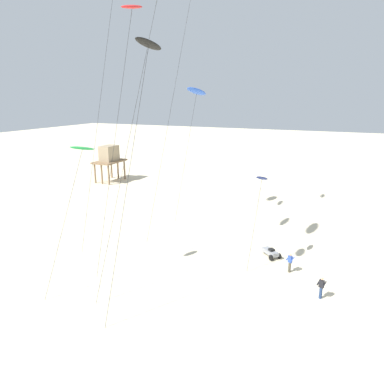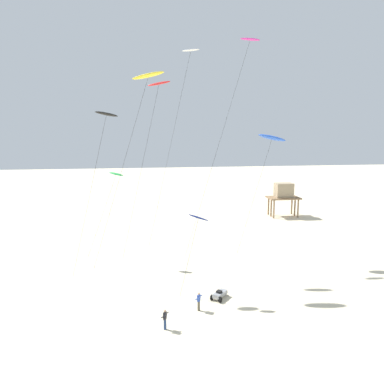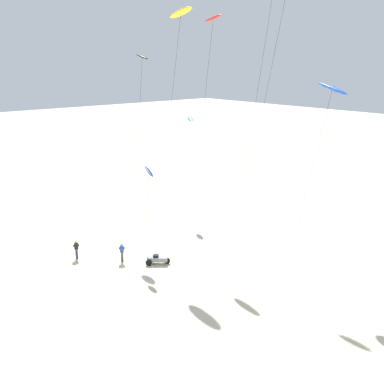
% 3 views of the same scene
% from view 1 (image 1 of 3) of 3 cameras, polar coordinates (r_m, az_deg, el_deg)
% --- Properties ---
extents(ground_plane, '(260.00, 260.00, 0.00)m').
position_cam_1_polar(ground_plane, '(32.26, 22.57, -12.11)').
color(ground_plane, beige).
extents(kite_blue, '(5.43, 2.08, 15.40)m').
position_cam_1_polar(kite_blue, '(42.06, 0.74, 15.84)').
color(kite_blue, blue).
rests_on(kite_blue, ground).
extents(kite_green, '(4.84, 1.86, 10.81)m').
position_cam_1_polar(kite_green, '(26.98, -17.32, 6.41)').
color(kite_green, green).
rests_on(kite_green, ground).
extents(kite_black, '(5.47, 1.85, 17.60)m').
position_cam_1_polar(kite_black, '(23.03, -7.10, 22.03)').
color(kite_black, black).
rests_on(kite_black, ground).
extents(kite_red, '(5.99, 1.88, 21.15)m').
position_cam_1_polar(kite_red, '(30.58, -9.71, 26.87)').
color(kite_red, red).
rests_on(kite_red, ground).
extents(kite_navy, '(2.64, 0.99, 8.12)m').
position_cam_1_polar(kite_navy, '(29.48, 11.18, 1.97)').
color(kite_navy, navy).
rests_on(kite_navy, ground).
extents(kite_flyer_nearest, '(0.70, 0.71, 1.67)m').
position_cam_1_polar(kite_flyer_nearest, '(30.89, 15.49, -10.85)').
color(kite_flyer_nearest, '#4C4738').
rests_on(kite_flyer_nearest, ground).
extents(kite_flyer_middle, '(0.67, 0.68, 1.67)m').
position_cam_1_polar(kite_flyer_middle, '(27.91, 20.09, -14.21)').
color(kite_flyer_middle, navy).
rests_on(kite_flyer_middle, ground).
extents(stilt_house, '(5.69, 3.49, 6.12)m').
position_cam_1_polar(stilt_house, '(62.04, -13.19, 5.64)').
color(stilt_house, '#846647').
rests_on(stilt_house, ground).
extents(beach_buggy, '(1.87, 1.94, 0.82)m').
position_cam_1_polar(beach_buggy, '(33.45, 12.55, -9.45)').
color(beach_buggy, gray).
rests_on(beach_buggy, ground).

